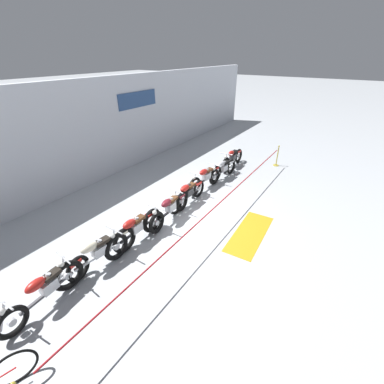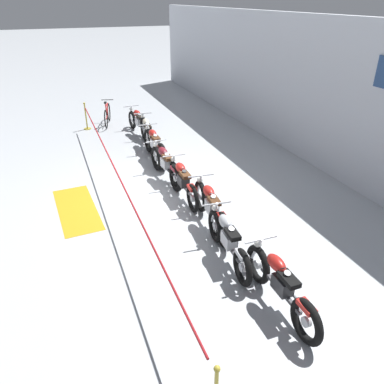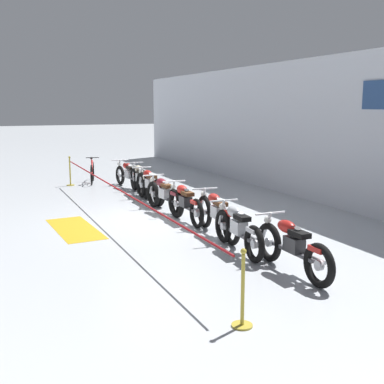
{
  "view_description": "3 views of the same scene",
  "coord_description": "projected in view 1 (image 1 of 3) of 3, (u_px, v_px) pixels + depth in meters",
  "views": [
    {
      "loc": [
        -6.22,
        -4.11,
        5.05
      ],
      "look_at": [
        0.32,
        0.2,
        0.76
      ],
      "focal_mm": 24.0,
      "sensor_mm": 36.0,
      "label": 1
    },
    {
      "loc": [
        8.61,
        -2.26,
        4.63
      ],
      "look_at": [
        1.49,
        0.46,
        0.63
      ],
      "focal_mm": 35.0,
      "sensor_mm": 36.0,
      "label": 2
    },
    {
      "loc": [
        11.24,
        -4.03,
        2.84
      ],
      "look_at": [
        0.64,
        0.73,
        0.74
      ],
      "focal_mm": 45.0,
      "sensor_mm": 36.0,
      "label": 3
    }
  ],
  "objects": [
    {
      "name": "motorcycle_red_4",
      "position": [
        188.0,
        194.0,
        9.43
      ],
      "size": [
        2.17,
        0.62,
        0.93
      ],
      "color": "black",
      "rests_on": "ground"
    },
    {
      "name": "motorcycle_maroon_3",
      "position": [
        170.0,
        209.0,
        8.53
      ],
      "size": [
        2.22,
        0.62,
        0.94
      ],
      "color": "black",
      "rests_on": "ground"
    },
    {
      "name": "motorcycle_red_5",
      "position": [
        206.0,
        178.0,
        10.59
      ],
      "size": [
        2.29,
        0.62,
        0.96
      ],
      "color": "black",
      "rests_on": "ground"
    },
    {
      "name": "stanchion_mid_left",
      "position": [
        277.0,
        159.0,
        12.81
      ],
      "size": [
        0.28,
        0.28,
        1.05
      ],
      "color": "gold",
      "rests_on": "ground"
    },
    {
      "name": "stanchion_far_left",
      "position": [
        195.0,
        230.0,
        7.06
      ],
      "size": [
        12.12,
        0.28,
        1.05
      ],
      "color": "gold",
      "rests_on": "ground"
    },
    {
      "name": "back_wall",
      "position": [
        87.0,
        134.0,
        10.44
      ],
      "size": [
        28.0,
        0.29,
        4.2
      ],
      "color": "silver",
      "rests_on": "ground"
    },
    {
      "name": "motorcycle_red_7",
      "position": [
        232.0,
        158.0,
        12.59
      ],
      "size": [
        2.15,
        0.62,
        0.94
      ],
      "color": "black",
      "rests_on": "ground"
    },
    {
      "name": "motorcycle_red_0",
      "position": [
        47.0,
        289.0,
        5.65
      ],
      "size": [
        2.31,
        0.63,
        0.92
      ],
      "color": "black",
      "rests_on": "ground"
    },
    {
      "name": "motorcycle_red_2",
      "position": [
        135.0,
        230.0,
        7.47
      ],
      "size": [
        2.27,
        0.62,
        0.98
      ],
      "color": "black",
      "rests_on": "ground"
    },
    {
      "name": "motorcycle_cream_1",
      "position": [
        98.0,
        254.0,
        6.61
      ],
      "size": [
        2.45,
        0.62,
        0.97
      ],
      "color": "black",
      "rests_on": "ground"
    },
    {
      "name": "motorcycle_silver_6",
      "position": [
        223.0,
        169.0,
        11.41
      ],
      "size": [
        2.11,
        0.62,
        0.93
      ],
      "color": "black",
      "rests_on": "ground"
    },
    {
      "name": "ground_plane",
      "position": [
        192.0,
        216.0,
        8.97
      ],
      "size": [
        120.0,
        120.0,
        0.0
      ],
      "primitive_type": "plane",
      "color": "#B2B7BC"
    },
    {
      "name": "floor_banner",
      "position": [
        250.0,
        233.0,
        8.11
      ],
      "size": [
        2.47,
        1.02,
        0.01
      ],
      "primitive_type": "cube",
      "rotation": [
        0.0,
        0.0,
        0.06
      ],
      "color": "#B78E19",
      "rests_on": "ground"
    }
  ]
}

